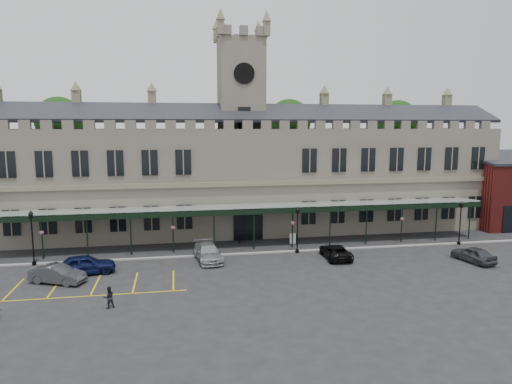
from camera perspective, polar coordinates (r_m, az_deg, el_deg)
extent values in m
plane|color=black|center=(39.66, 1.53, -9.86)|extent=(140.00, 140.00, 0.00)
cube|color=#5C574D|center=(53.83, -1.85, 1.51)|extent=(60.00, 10.00, 12.00)
cube|color=brown|center=(48.72, -0.99, 1.04)|extent=(60.00, 0.35, 0.50)
cube|color=black|center=(51.01, -1.49, 9.91)|extent=(60.00, 4.77, 2.20)
cube|color=black|center=(55.95, -2.26, 9.76)|extent=(60.00, 4.77, 2.20)
cube|color=black|center=(49.53, -0.99, -3.89)|extent=(3.20, 0.18, 3.80)
cube|color=#5C574D|center=(53.48, -1.88, 6.84)|extent=(5.00, 5.00, 22.00)
cylinder|color=silver|center=(51.24, -1.50, 14.61)|extent=(2.20, 0.12, 2.20)
cylinder|color=black|center=(51.17, -1.48, 14.62)|extent=(2.30, 0.04, 2.30)
cube|color=black|center=(50.93, -1.47, 9.02)|extent=(1.40, 0.12, 2.80)
cube|color=#8C9E93|center=(47.26, -0.63, -1.76)|extent=(50.00, 4.00, 0.40)
cube|color=black|center=(45.37, -0.22, -2.51)|extent=(50.00, 0.18, 0.50)
cube|color=gray|center=(44.81, 0.11, -7.63)|extent=(60.00, 0.40, 0.12)
cylinder|color=#332314|center=(63.89, -23.02, 1.92)|extent=(0.70, 0.70, 12.00)
sphere|color=black|center=(63.58, -23.38, 8.20)|extent=(6.00, 6.00, 6.00)
cylinder|color=#332314|center=(64.16, 4.09, 2.58)|extent=(0.70, 0.70, 12.00)
sphere|color=black|center=(63.85, 4.16, 8.85)|extent=(6.00, 6.00, 6.00)
cylinder|color=#332314|center=(69.80, 16.95, 2.70)|extent=(0.70, 0.70, 12.00)
sphere|color=black|center=(69.51, 17.20, 8.45)|extent=(6.00, 6.00, 6.00)
cylinder|color=black|center=(45.79, -25.97, -8.01)|extent=(0.39, 0.39, 0.32)
cylinder|color=black|center=(45.30, -26.13, -5.60)|extent=(0.13, 0.13, 4.28)
cube|color=black|center=(44.84, -26.32, -2.74)|extent=(0.30, 0.30, 0.43)
cone|color=black|center=(44.78, -26.35, -2.27)|extent=(0.47, 0.47, 0.32)
cylinder|color=black|center=(45.25, 5.16, -7.39)|extent=(0.36, 0.36, 0.30)
cylinder|color=black|center=(44.79, 5.19, -5.14)|extent=(0.12, 0.12, 3.95)
cube|color=black|center=(44.35, 5.23, -2.46)|extent=(0.28, 0.28, 0.40)
cone|color=black|center=(44.28, 5.23, -2.02)|extent=(0.43, 0.43, 0.30)
cylinder|color=black|center=(52.66, 24.02, -5.84)|extent=(0.36, 0.36, 0.30)
cylinder|color=black|center=(52.27, 24.14, -3.88)|extent=(0.12, 0.12, 3.97)
cube|color=black|center=(51.89, 24.28, -1.58)|extent=(0.28, 0.28, 0.40)
cone|color=black|center=(51.83, 24.30, -1.20)|extent=(0.44, 0.44, 0.30)
cube|color=orange|center=(46.22, 25.79, -8.03)|extent=(0.40, 0.40, 0.04)
cone|color=orange|center=(46.13, 25.82, -7.61)|extent=(0.46, 0.46, 0.73)
cylinder|color=silver|center=(46.10, 25.83, -7.49)|extent=(0.30, 0.30, 0.10)
cylinder|color=black|center=(48.51, 4.61, -6.20)|extent=(0.06, 0.06, 0.46)
cube|color=silver|center=(48.43, 4.62, -5.83)|extent=(0.65, 0.07, 1.11)
cylinder|color=black|center=(48.42, -2.09, -5.98)|extent=(0.15, 0.15, 0.84)
cylinder|color=black|center=(49.14, 5.16, -5.72)|extent=(0.17, 0.17, 0.97)
imported|color=#0D133A|center=(41.19, -20.58, -8.49)|extent=(5.17, 2.91, 1.66)
imported|color=#36383D|center=(39.79, -23.56, -9.40)|extent=(4.65, 3.12, 1.45)
imported|color=#929599|center=(42.65, -6.02, -7.52)|extent=(2.78, 5.47, 1.52)
imported|color=black|center=(43.79, 9.90, -7.33)|extent=(2.28, 4.72, 1.30)
imported|color=#36383D|center=(46.46, 25.52, -7.03)|extent=(2.55, 4.48, 1.44)
imported|color=black|center=(33.41, -17.92, -12.41)|extent=(0.89, 0.80, 1.52)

